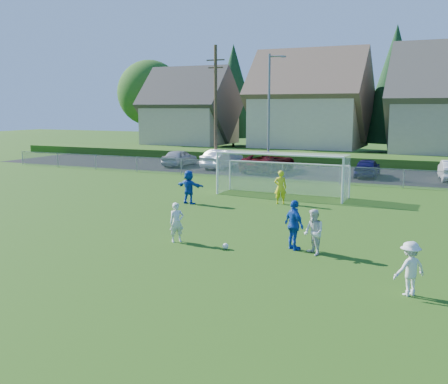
{
  "coord_description": "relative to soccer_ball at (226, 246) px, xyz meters",
  "views": [
    {
      "loc": [
        9.35,
        -12.32,
        5.04
      ],
      "look_at": [
        0.0,
        8.0,
        1.4
      ],
      "focal_mm": 42.0,
      "sensor_mm": 36.0,
      "label": 1
    }
  ],
  "objects": [
    {
      "name": "ground",
      "position": [
        -1.79,
        -4.23,
        -0.11
      ],
      "size": [
        160.0,
        160.0,
        0.0
      ],
      "primitive_type": "plane",
      "color": "#193D0C",
      "rests_on": "ground"
    },
    {
      "name": "utility_pole",
      "position": [
        -11.29,
        22.77,
        5.04
      ],
      "size": [
        1.6,
        0.26,
        10.0
      ],
      "color": "#473321",
      "rests_on": "ground"
    },
    {
      "name": "car_e",
      "position": [
        1.22,
        22.18,
        0.57
      ],
      "size": [
        1.77,
        4.04,
        1.35
      ],
      "primitive_type": "imported",
      "rotation": [
        0.0,
        0.0,
        3.19
      ],
      "color": "#18154A",
      "rests_on": "ground"
    },
    {
      "name": "houses_row",
      "position": [
        0.18,
        38.23,
        7.22
      ],
      "size": [
        53.9,
        11.45,
        13.27
      ],
      "color": "tan",
      "rests_on": "ground"
    },
    {
      "name": "player_blue_b",
      "position": [
        -5.48,
        7.36,
        0.77
      ],
      "size": [
        1.7,
        0.77,
        1.77
      ],
      "primitive_type": "imported",
      "rotation": [
        0.0,
        0.0,
        2.98
      ],
      "color": "#1244AF",
      "rests_on": "ground"
    },
    {
      "name": "player_white_b",
      "position": [
        3.04,
        0.65,
        0.68
      ],
      "size": [
        0.97,
        0.97,
        1.58
      ],
      "primitive_type": "imported",
      "rotation": [
        0.0,
        0.0,
        -0.81
      ],
      "color": "silver",
      "rests_on": "ground"
    },
    {
      "name": "car_c",
      "position": [
        -6.4,
        22.12,
        0.68
      ],
      "size": [
        3.23,
        5.92,
        1.57
      ],
      "primitive_type": "imported",
      "rotation": [
        0.0,
        0.0,
        3.03
      ],
      "color": "#4D080B",
      "rests_on": "ground"
    },
    {
      "name": "player_white_c",
      "position": [
        6.43,
        -2.14,
        0.64
      ],
      "size": [
        1.08,
        1.07,
        1.49
      ],
      "primitive_type": "imported",
      "rotation": [
        0.0,
        0.0,
        3.92
      ],
      "color": "silver",
      "rests_on": "ground"
    },
    {
      "name": "grass_embankment",
      "position": [
        -1.79,
        30.77,
        0.29
      ],
      "size": [
        70.0,
        6.0,
        0.8
      ],
      "primitive_type": "cube",
      "color": "#1E420F",
      "rests_on": "ground"
    },
    {
      "name": "soccer_goal",
      "position": [
        -1.79,
        11.82,
        1.52
      ],
      "size": [
        7.42,
        1.9,
        2.5
      ],
      "color": "white",
      "rests_on": "ground"
    },
    {
      "name": "player_blue_a",
      "position": [
        2.24,
        0.97,
        0.79
      ],
      "size": [
        1.09,
        1.0,
        1.8
      ],
      "primitive_type": "imported",
      "rotation": [
        0.0,
        0.0,
        2.46
      ],
      "color": "#1244AF",
      "rests_on": "ground"
    },
    {
      "name": "player_white_a",
      "position": [
        -2.11,
        0.19,
        0.64
      ],
      "size": [
        0.64,
        0.64,
        1.5
      ],
      "primitive_type": "imported",
      "rotation": [
        0.0,
        0.0,
        0.78
      ],
      "color": "silver",
      "rests_on": "ground"
    },
    {
      "name": "car_b",
      "position": [
        -10.72,
        22.83,
        0.66
      ],
      "size": [
        1.95,
        4.8,
        1.55
      ],
      "primitive_type": "imported",
      "rotation": [
        0.0,
        0.0,
        3.07
      ],
      "color": "silver",
      "rests_on": "ground"
    },
    {
      "name": "soccer_ball",
      "position": [
        0.0,
        0.0,
        0.0
      ],
      "size": [
        0.22,
        0.22,
        0.22
      ],
      "primitive_type": "sphere",
      "color": "white",
      "rests_on": "ground"
    },
    {
      "name": "chainlink_fence",
      "position": [
        -1.79,
        17.77,
        0.52
      ],
      "size": [
        52.06,
        0.06,
        1.2
      ],
      "color": "gray",
      "rests_on": "ground"
    },
    {
      "name": "car_a",
      "position": [
        -14.73,
        22.72,
        0.61
      ],
      "size": [
        1.8,
        4.24,
        1.43
      ],
      "primitive_type": "imported",
      "rotation": [
        0.0,
        0.0,
        3.17
      ],
      "color": "#A3A5AA",
      "rests_on": "ground"
    },
    {
      "name": "streetlight",
      "position": [
        -6.24,
        21.77,
        4.73
      ],
      "size": [
        1.38,
        0.18,
        9.0
      ],
      "color": "slate",
      "rests_on": "ground"
    },
    {
      "name": "goalkeeper",
      "position": [
        -1.08,
        9.3,
        0.78
      ],
      "size": [
        0.76,
        0.64,
        1.77
      ],
      "primitive_type": "imported",
      "rotation": [
        0.0,
        0.0,
        3.54
      ],
      "color": "yellow",
      "rests_on": "ground"
    },
    {
      "name": "asphalt_lot",
      "position": [
        -1.79,
        23.27,
        -0.1
      ],
      "size": [
        60.0,
        60.0,
        0.0
      ],
      "primitive_type": "plane",
      "color": "black",
      "rests_on": "ground"
    },
    {
      "name": "tree_row",
      "position": [
        -0.75,
        44.5,
        6.8
      ],
      "size": [
        65.98,
        12.36,
        13.8
      ],
      "color": "#382616",
      "rests_on": "ground"
    }
  ]
}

